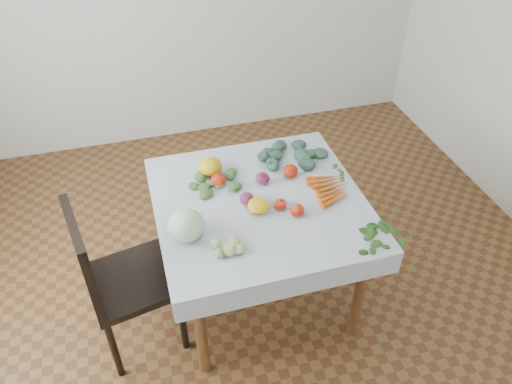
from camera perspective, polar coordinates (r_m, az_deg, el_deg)
The scene contains 18 objects.
ground at distance 3.25m, azimuth 0.37°, elevation -11.24°, with size 4.00×4.00×0.00m, color brown.
table at distance 2.77m, azimuth 0.43°, elevation -2.62°, with size 1.00×1.00×0.75m.
tablecloth at distance 2.71m, azimuth 0.44°, elevation -1.05°, with size 1.12×1.12×0.01m, color white.
chair at distance 2.69m, azimuth -16.12°, elevation -9.15°, with size 0.52×0.52×0.98m.
cabbage at distance 2.47m, azimuth -8.02°, elevation -3.77°, with size 0.18×0.18×0.16m, color beige.
tomato_a at distance 2.80m, azimuth -4.31°, elevation 1.44°, with size 0.08×0.08×0.07m, color red.
tomato_b at distance 2.86m, azimuth 3.94°, elevation 2.41°, with size 0.09×0.09×0.08m, color red.
tomato_c at distance 2.64m, azimuth 2.79°, elevation -1.41°, with size 0.07×0.07×0.06m, color red.
tomato_d at distance 2.61m, azimuth 4.73°, elevation -2.09°, with size 0.08×0.08×0.07m, color red.
heirloom_back at distance 2.89m, azimuth -5.26°, elevation 2.94°, with size 0.14×0.14×0.10m, color orange.
heirloom_front at distance 2.61m, azimuth 0.27°, elevation -1.56°, with size 0.11×0.11×0.08m, color orange.
onion_a at distance 2.81m, azimuth 0.75°, elevation 1.58°, with size 0.08×0.08×0.07m, color #5D1A32.
onion_b at distance 2.67m, azimuth -1.04°, elevation -0.77°, with size 0.08×0.08×0.07m, color #5D1A32.
tomatillo_cluster at distance 2.42m, azimuth -3.27°, elevation -6.35°, with size 0.14×0.13×0.05m.
carrot_bunch at distance 2.80m, azimuth 8.54°, elevation 0.48°, with size 0.21×0.29×0.03m.
kale_bunch at distance 3.02m, azimuth 4.16°, elevation 4.28°, with size 0.40×0.31×0.05m.
basil_bunch at distance 2.56m, azimuth 13.71°, elevation -5.17°, with size 0.23×0.20×0.01m.
dill_bunch at distance 2.80m, azimuth -4.75°, elevation 0.88°, with size 0.29×0.22×0.03m.
Camera 1 is at (-0.59, -1.98, 2.50)m, focal length 35.00 mm.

